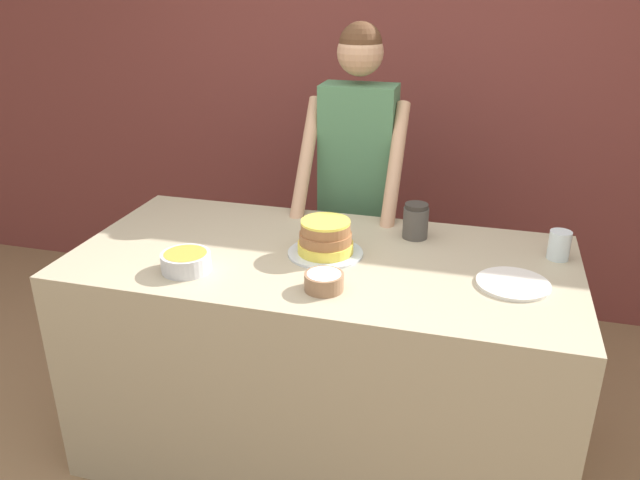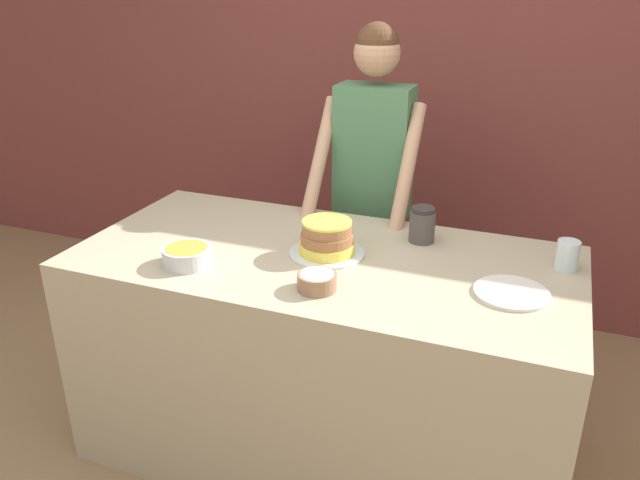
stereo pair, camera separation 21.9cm
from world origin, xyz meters
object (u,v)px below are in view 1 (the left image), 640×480
cake (325,239)px  drinking_glass (559,245)px  frosting_bowl_orange (186,261)px  person_baker (357,167)px  ceramic_plate (513,284)px  stoneware_jar (416,221)px  frosting_bowl_white (324,281)px

cake → drinking_glass: bearing=12.8°
frosting_bowl_orange → person_baker: bearing=65.9°
ceramic_plate → stoneware_jar: bearing=139.0°
ceramic_plate → stoneware_jar: (-0.39, 0.34, 0.07)m
cake → stoneware_jar: stoneware_jar is taller
frosting_bowl_orange → frosting_bowl_white: (0.53, -0.01, -0.00)m
frosting_bowl_white → stoneware_jar: size_ratio=0.94×
person_baker → frosting_bowl_white: bearing=-84.2°
frosting_bowl_white → stoneware_jar: stoneware_jar is taller
stoneware_jar → drinking_glass: bearing=-6.5°
frosting_bowl_white → stoneware_jar: 0.60m
cake → frosting_bowl_orange: cake is taller
frosting_bowl_orange → stoneware_jar: (0.77, 0.54, 0.03)m
cake → frosting_bowl_orange: size_ratio=1.61×
drinking_glass → stoneware_jar: size_ratio=0.76×
cake → person_baker: bearing=92.2°
frosting_bowl_white → stoneware_jar: (0.24, 0.55, 0.04)m
frosting_bowl_orange → stoneware_jar: stoneware_jar is taller
cake → frosting_bowl_white: (0.07, -0.29, -0.03)m
frosting_bowl_orange → drinking_glass: (1.33, 0.48, 0.02)m
frosting_bowl_white → frosting_bowl_orange: bearing=178.9°
cake → stoneware_jar: size_ratio=2.01×
ceramic_plate → cake: bearing=173.7°
drinking_glass → ceramic_plate: bearing=-120.9°
cake → frosting_bowl_orange: 0.54m
person_baker → frosting_bowl_white: person_baker is taller
frosting_bowl_orange → drinking_glass: 1.42m
frosting_bowl_orange → stoneware_jar: bearing=34.9°
frosting_bowl_orange → ceramic_plate: size_ratio=0.71×
drinking_glass → ceramic_plate: (-0.17, -0.28, -0.05)m
frosting_bowl_orange → ceramic_plate: (1.17, 0.20, -0.03)m
cake → frosting_bowl_white: 0.30m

